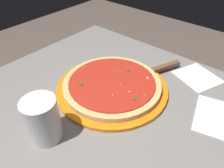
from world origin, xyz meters
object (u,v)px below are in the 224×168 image
pizza_server (155,71)px  cup_tall_drink (43,120)px  pizza (112,84)px  napkin_loose_left (197,77)px  serving_plate (112,88)px

pizza_server → cup_tall_drink: size_ratio=1.91×
pizza → pizza_server: bearing=-111.6°
cup_tall_drink → napkin_loose_left: size_ratio=0.89×
pizza_server → pizza: bearing=68.4°
serving_plate → pizza: pizza is taller
cup_tall_drink → napkin_loose_left: cup_tall_drink is taller
pizza_server → napkin_loose_left: size_ratio=1.69×
pizza_server → napkin_loose_left: pizza_server is taller
pizza_server → napkin_loose_left: (-0.12, -0.08, -0.01)m
pizza → napkin_loose_left: 0.30m
pizza → napkin_loose_left: bearing=-127.4°
serving_plate → pizza_server: size_ratio=1.58×
cup_tall_drink → pizza: bearing=-91.4°
serving_plate → pizza_server: bearing=-111.6°
pizza_server → napkin_loose_left: 0.15m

